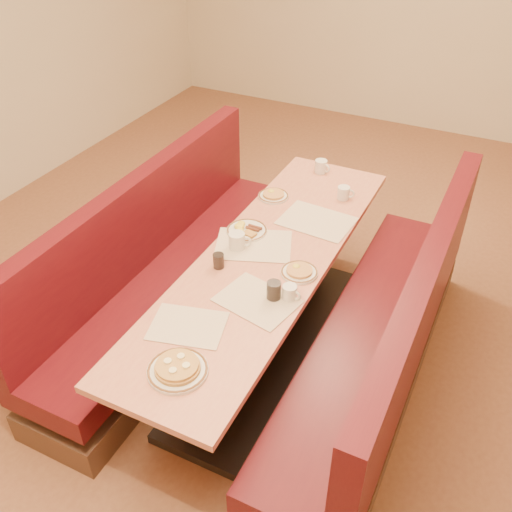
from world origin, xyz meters
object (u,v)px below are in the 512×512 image
at_px(diner_table, 267,306).
at_px(booth_right, 382,345).
at_px(eggs_plate, 246,230).
at_px(coffee_mug_c, 344,193).
at_px(soda_tumbler_mid, 274,291).
at_px(coffee_mug_d, 321,166).
at_px(soda_tumbler_near, 219,261).
at_px(coffee_mug_b, 238,241).
at_px(coffee_mug_a, 290,292).
at_px(pancake_plate, 178,369).
at_px(booth_left, 167,275).

xyz_separation_m(diner_table, booth_right, (0.73, 0.00, -0.01)).
bearing_deg(eggs_plate, coffee_mug_c, 57.99).
distance_m(eggs_plate, soda_tumbler_mid, 0.64).
bearing_deg(booth_right, soda_tumbler_mid, -149.59).
relative_size(booth_right, coffee_mug_d, 20.54).
bearing_deg(soda_tumbler_near, coffee_mug_b, 87.01).
relative_size(booth_right, coffee_mug_c, 21.68).
bearing_deg(coffee_mug_b, coffee_mug_a, -52.79).
height_order(eggs_plate, coffee_mug_c, coffee_mug_c).
relative_size(pancake_plate, coffee_mug_d, 2.28).
xyz_separation_m(pancake_plate, soda_tumbler_near, (-0.22, 0.77, 0.02)).
bearing_deg(coffee_mug_d, booth_right, -36.35).
bearing_deg(pancake_plate, coffee_mug_c, 84.73).
relative_size(eggs_plate, coffee_mug_d, 2.05).
relative_size(pancake_plate, coffee_mug_c, 2.41).
bearing_deg(booth_right, eggs_plate, 169.77).
xyz_separation_m(diner_table, coffee_mug_a, (0.27, -0.29, 0.42)).
distance_m(coffee_mug_b, soda_tumbler_near, 0.21).
height_order(diner_table, pancake_plate, pancake_plate).
distance_m(coffee_mug_c, coffee_mug_d, 0.39).
bearing_deg(soda_tumbler_mid, pancake_plate, -104.81).
distance_m(coffee_mug_c, soda_tumbler_mid, 1.14).
bearing_deg(coffee_mug_a, pancake_plate, -98.41).
relative_size(soda_tumbler_near, soda_tumbler_mid, 0.84).
bearing_deg(booth_right, soda_tumbler_near, -167.31).
xyz_separation_m(pancake_plate, coffee_mug_d, (-0.10, 2.08, 0.03)).
bearing_deg(soda_tumbler_near, soda_tumbler_mid, -15.68).
xyz_separation_m(soda_tumbler_near, soda_tumbler_mid, (0.39, -0.11, 0.01)).
relative_size(booth_left, soda_tumbler_near, 28.78).
height_order(booth_right, coffee_mug_d, booth_right).
distance_m(diner_table, booth_right, 0.73).
distance_m(coffee_mug_c, soda_tumbler_near, 1.10).
distance_m(booth_left, coffee_mug_c, 1.30).
distance_m(coffee_mug_a, soda_tumbler_mid, 0.09).
bearing_deg(booth_left, pancake_plate, -52.60).
xyz_separation_m(pancake_plate, coffee_mug_b, (-0.21, 0.97, 0.03)).
relative_size(coffee_mug_d, soda_tumbler_near, 1.40).
xyz_separation_m(diner_table, coffee_mug_c, (0.18, 0.82, 0.42)).
distance_m(pancake_plate, eggs_plate, 1.17).
bearing_deg(diner_table, coffee_mug_b, -179.28).
height_order(pancake_plate, coffee_mug_c, coffee_mug_c).
bearing_deg(soda_tumbler_near, booth_left, 158.37).
bearing_deg(diner_table, soda_tumbler_near, -133.84).
bearing_deg(coffee_mug_d, eggs_plate, -81.36).
xyz_separation_m(diner_table, coffee_mug_b, (-0.19, -0.00, 0.43)).
distance_m(booth_left, coffee_mug_d, 1.35).
height_order(coffee_mug_a, coffee_mug_d, coffee_mug_d).
bearing_deg(coffee_mug_a, diner_table, 144.50).
bearing_deg(coffee_mug_d, soda_tumbler_near, -78.06).
bearing_deg(pancake_plate, booth_right, 53.65).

